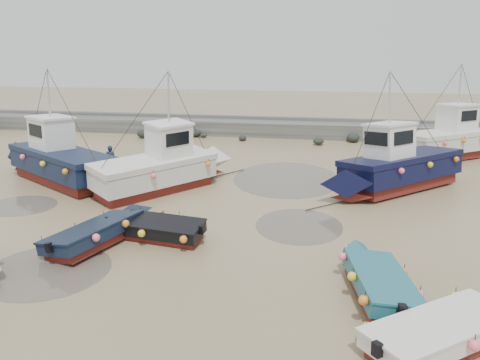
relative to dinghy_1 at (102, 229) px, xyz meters
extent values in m
plane|color=#9A8661|center=(3.26, 0.88, -0.54)|extent=(120.00, 120.00, 0.00)
cube|color=slate|center=(3.26, 22.88, 0.06)|extent=(60.00, 2.20, 1.20)
cube|color=slate|center=(3.26, 24.09, 0.78)|extent=(60.00, 0.60, 0.25)
ellipsoid|color=black|center=(8.36, 19.90, -0.25)|extent=(0.84, 0.86, 0.51)
ellipsoid|color=black|center=(11.06, 21.44, -0.20)|extent=(0.98, 1.07, 0.72)
ellipsoid|color=black|center=(17.42, 20.42, -0.27)|extent=(0.78, 0.90, 0.59)
ellipsoid|color=black|center=(-1.82, 21.34, -0.20)|extent=(0.99, 0.80, 0.58)
ellipsoid|color=black|center=(15.45, 20.65, -0.35)|extent=(0.54, 0.46, 0.30)
ellipsoid|color=black|center=(12.94, 20.85, -0.33)|extent=(0.61, 0.47, 0.46)
ellipsoid|color=black|center=(-1.05, 21.15, -0.33)|extent=(0.61, 0.53, 0.32)
ellipsoid|color=black|center=(14.25, 21.48, -0.31)|extent=(0.67, 0.55, 0.43)
ellipsoid|color=black|center=(-5.91, 20.22, -0.16)|extent=(1.09, 0.88, 0.72)
ellipsoid|color=black|center=(-3.99, 20.53, -0.31)|extent=(0.65, 0.60, 0.37)
ellipsoid|color=black|center=(12.72, 20.27, -0.23)|extent=(0.88, 0.64, 0.62)
ellipsoid|color=black|center=(2.34, 20.48, -0.32)|extent=(0.64, 0.62, 0.48)
ellipsoid|color=black|center=(11.10, 21.30, -0.35)|extent=(0.55, 0.45, 0.29)
cylinder|color=#585045|center=(-0.88, -2.58, -0.54)|extent=(4.40, 4.40, 0.01)
cylinder|color=#585045|center=(7.60, 3.02, -0.54)|extent=(3.77, 3.77, 0.01)
cylinder|color=#585045|center=(-5.85, 3.40, -0.54)|extent=(3.46, 3.46, 0.01)
cylinder|color=#585045|center=(6.58, 10.24, -0.54)|extent=(6.19, 6.19, 0.01)
cube|color=maroon|center=(-0.12, -0.35, -0.39)|extent=(2.62, 3.94, 0.30)
cube|color=black|center=(-0.12, -0.35, -0.02)|extent=(2.95, 4.28, 0.45)
pyramid|color=black|center=(0.66, 1.83, 0.43)|extent=(1.87, 1.25, 0.90)
cube|color=brown|center=(-0.12, -0.35, 0.15)|extent=(2.42, 3.58, 0.10)
cube|color=black|center=(-0.12, -0.35, 0.24)|extent=(3.05, 4.39, 0.07)
cube|color=black|center=(-0.81, -2.28, 0.16)|extent=(0.27, 0.24, 0.35)
cylinder|color=black|center=(0.97, 2.72, -0.51)|extent=(0.71, 1.90, 0.04)
sphere|color=orange|center=(-1.58, -1.49, 0.09)|extent=(0.30, 0.30, 0.30)
sphere|color=orange|center=(0.55, -1.42, 0.09)|extent=(0.30, 0.30, 0.30)
sphere|color=orange|center=(-1.05, -0.02, 0.09)|extent=(0.30, 0.30, 0.30)
sphere|color=orange|center=(1.07, 0.06, 0.09)|extent=(0.30, 0.30, 0.30)
sphere|color=orange|center=(-0.53, 1.45, 0.09)|extent=(0.30, 0.30, 0.30)
cube|color=maroon|center=(10.26, -2.61, -0.39)|extent=(1.86, 3.41, 0.30)
cube|color=#1E5E6C|center=(10.26, -2.61, -0.02)|extent=(2.13, 3.68, 0.45)
pyramid|color=#1E5E6C|center=(9.92, -0.56, 0.43)|extent=(1.68, 0.96, 0.90)
cube|color=brown|center=(10.26, -2.61, 0.15)|extent=(1.73, 3.08, 0.10)
cube|color=#1E5E6C|center=(10.26, -2.61, 0.24)|extent=(2.21, 3.77, 0.07)
cube|color=black|center=(10.56, -4.40, 0.16)|extent=(0.25, 0.21, 0.35)
cylinder|color=black|center=(9.77, 0.31, -0.51)|extent=(0.37, 1.98, 0.04)
sphere|color=orange|center=(9.59, -4.12, 0.09)|extent=(0.30, 0.30, 0.30)
sphere|color=orange|center=(11.27, -3.14, 0.09)|extent=(0.30, 0.30, 0.30)
sphere|color=orange|center=(9.36, -2.76, 0.09)|extent=(0.30, 0.30, 0.30)
sphere|color=orange|center=(11.05, -1.78, 0.09)|extent=(0.30, 0.30, 0.30)
sphere|color=orange|center=(9.13, -1.40, 0.09)|extent=(0.30, 0.30, 0.30)
cube|color=maroon|center=(11.57, -4.95, -0.39)|extent=(3.94, 3.42, 0.30)
cube|color=silver|center=(11.57, -4.95, -0.02)|extent=(4.32, 3.79, 0.45)
cube|color=brown|center=(11.57, -4.95, 0.15)|extent=(3.59, 3.13, 0.10)
cube|color=silver|center=(11.57, -4.95, 0.24)|extent=(4.43, 3.90, 0.07)
cube|color=black|center=(9.82, -6.25, 0.16)|extent=(0.28, 0.28, 0.35)
sphere|color=orange|center=(9.69, -5.19, 0.09)|extent=(0.30, 0.30, 0.30)
sphere|color=orange|center=(12.13, -5.70, 0.09)|extent=(0.30, 0.30, 0.30)
sphere|color=orange|center=(12.35, -3.22, 0.09)|extent=(0.30, 0.30, 0.30)
cube|color=maroon|center=(2.26, 0.61, -0.39)|extent=(3.25, 1.60, 0.30)
cube|color=black|center=(2.26, 0.61, -0.02)|extent=(3.51, 1.83, 0.45)
pyramid|color=black|center=(0.26, 0.93, 0.43)|extent=(0.91, 1.42, 0.90)
cube|color=brown|center=(2.26, 0.61, 0.15)|extent=(2.94, 1.49, 0.10)
cube|color=black|center=(2.26, 0.61, 0.24)|extent=(3.59, 1.90, 0.07)
cube|color=black|center=(3.98, 0.34, 0.16)|extent=(0.21, 0.25, 0.35)
cylinder|color=black|center=(-0.60, 1.07, -0.51)|extent=(1.98, 0.36, 0.04)
sphere|color=orange|center=(3.45, -0.37, 0.09)|extent=(0.30, 0.30, 0.30)
sphere|color=orange|center=(2.82, 1.31, 0.09)|extent=(0.30, 0.30, 0.30)
sphere|color=orange|center=(1.70, -0.09, 0.09)|extent=(0.30, 0.30, 0.30)
sphere|color=orange|center=(1.07, 1.59, 0.09)|extent=(0.30, 0.30, 0.30)
cube|color=maroon|center=(-5.81, 7.32, -0.27)|extent=(6.93, 5.45, 0.55)
cube|color=black|center=(-5.81, 7.32, 0.48)|extent=(7.56, 6.05, 0.95)
pyramid|color=black|center=(-9.37, 9.54, 1.18)|extent=(2.57, 2.94, 1.40)
cube|color=brown|center=(-5.81, 7.32, 1.00)|extent=(7.36, 5.87, 0.08)
cube|color=black|center=(-5.81, 7.32, 1.14)|extent=(7.73, 6.18, 0.30)
cube|color=white|center=(-6.65, 7.85, 2.11)|extent=(2.65, 2.59, 1.70)
cube|color=white|center=(-6.65, 7.85, 3.02)|extent=(2.86, 2.80, 0.12)
cube|color=black|center=(-7.52, 8.39, 2.36)|extent=(0.85, 1.33, 0.68)
cylinder|color=#B7B7B2|center=(-6.65, 7.85, 4.38)|extent=(0.10, 0.10, 2.60)
cylinder|color=black|center=(-10.34, 10.15, -0.51)|extent=(2.57, 1.63, 0.05)
sphere|color=#FF6B82|center=(-4.09, 4.59, 0.84)|extent=(0.30, 0.30, 0.30)
sphere|color=#FF6B82|center=(-3.58, 7.60, 0.84)|extent=(0.30, 0.30, 0.30)
sphere|color=#FF6B82|center=(-6.06, 5.82, 0.84)|extent=(0.30, 0.30, 0.30)
sphere|color=#FF6B82|center=(-5.55, 8.83, 0.84)|extent=(0.30, 0.30, 0.30)
sphere|color=#FF6B82|center=(-8.03, 7.05, 0.84)|extent=(0.30, 0.30, 0.30)
sphere|color=#FF6B82|center=(-7.52, 10.05, 0.84)|extent=(0.30, 0.30, 0.30)
cube|color=maroon|center=(-0.12, 6.55, -0.27)|extent=(5.23, 5.90, 0.55)
cube|color=silver|center=(-0.12, 6.55, 0.48)|extent=(5.76, 6.46, 0.95)
pyramid|color=silver|center=(2.23, 9.52, 1.18)|extent=(2.62, 2.49, 1.40)
cube|color=brown|center=(-0.12, 6.55, 1.00)|extent=(5.60, 6.29, 0.08)
cube|color=silver|center=(-0.12, 6.55, 1.14)|extent=(5.89, 6.60, 0.30)
cube|color=white|center=(0.42, 7.24, 2.11)|extent=(2.46, 2.53, 1.70)
cube|color=white|center=(0.42, 7.24, 3.02)|extent=(2.66, 2.73, 0.12)
cube|color=black|center=(1.06, 8.04, 2.36)|extent=(1.07, 0.86, 0.68)
cylinder|color=#B7B7B2|center=(0.42, 7.24, 4.38)|extent=(0.10, 0.10, 2.60)
cylinder|color=black|center=(2.91, 10.37, -0.51)|extent=(1.90, 2.38, 0.05)
sphere|color=#FF6B82|center=(-2.69, 5.29, 0.84)|extent=(0.30, 0.30, 0.30)
sphere|color=#FF6B82|center=(0.31, 5.11, 0.84)|extent=(0.30, 0.30, 0.30)
sphere|color=#FF6B82|center=(-0.55, 7.98, 0.84)|extent=(0.30, 0.30, 0.30)
sphere|color=#FF6B82|center=(2.44, 7.80, 0.84)|extent=(0.30, 0.30, 0.30)
cube|color=maroon|center=(12.82, 9.25, -0.27)|extent=(6.28, 5.91, 0.55)
cube|color=black|center=(12.82, 9.25, 0.48)|extent=(6.89, 6.51, 0.95)
pyramid|color=black|center=(9.80, 6.58, 1.18)|extent=(2.74, 2.83, 1.40)
cube|color=brown|center=(12.82, 9.25, 1.00)|extent=(6.70, 6.33, 0.08)
cube|color=black|center=(12.82, 9.25, 1.14)|extent=(7.04, 6.65, 0.30)
cube|color=white|center=(12.11, 8.62, 2.11)|extent=(2.67, 2.65, 1.70)
cube|color=white|center=(12.11, 8.62, 3.02)|extent=(2.88, 2.86, 0.12)
cube|color=black|center=(11.35, 7.95, 2.36)|extent=(1.03, 1.16, 0.68)
cylinder|color=#B7B7B2|center=(12.11, 8.62, 4.38)|extent=(0.10, 0.10, 2.60)
cylinder|color=black|center=(8.96, 5.83, -0.51)|extent=(2.28, 2.03, 0.05)
sphere|color=#FF6B82|center=(15.81, 10.06, 0.84)|extent=(0.30, 0.30, 0.30)
sphere|color=#FF6B82|center=(13.15, 11.39, 0.84)|extent=(0.30, 0.30, 0.30)
sphere|color=#FF6B82|center=(14.15, 8.59, 0.84)|extent=(0.30, 0.30, 0.30)
sphere|color=#FF6B82|center=(11.49, 9.92, 0.84)|extent=(0.30, 0.30, 0.30)
sphere|color=#FF6B82|center=(12.49, 7.12, 0.84)|extent=(0.30, 0.30, 0.30)
sphere|color=#FF6B82|center=(9.83, 8.45, 0.84)|extent=(0.30, 0.30, 0.30)
cube|color=maroon|center=(16.87, 16.88, -0.27)|extent=(6.12, 5.18, 0.55)
cube|color=silver|center=(16.87, 16.88, 0.48)|extent=(6.69, 5.75, 0.95)
cube|color=brown|center=(16.87, 16.88, 1.00)|extent=(6.52, 5.58, 0.08)
cube|color=silver|center=(16.87, 16.88, 1.14)|extent=(6.84, 5.87, 0.30)
cube|color=white|center=(17.58, 17.37, 2.11)|extent=(2.70, 2.66, 1.70)
cube|color=white|center=(17.58, 17.37, 3.02)|extent=(2.91, 2.87, 0.12)
cube|color=black|center=(18.42, 17.94, 2.36)|extent=(0.93, 1.33, 0.68)
cylinder|color=#B7B7B2|center=(17.58, 17.37, 4.38)|extent=(0.10, 0.10, 2.60)
sphere|color=#FF6B82|center=(13.99, 16.65, 0.84)|extent=(0.30, 0.30, 0.30)
sphere|color=#FF6B82|center=(16.31, 14.74, 0.84)|extent=(0.30, 0.30, 0.30)
sphere|color=#FF6B82|center=(15.37, 17.60, 0.84)|extent=(0.30, 0.30, 0.30)
sphere|color=#FF6B82|center=(17.69, 15.69, 0.84)|extent=(0.30, 0.30, 0.30)
sphere|color=#FF6B82|center=(16.75, 18.54, 0.84)|extent=(0.30, 0.30, 0.30)
sphere|color=#FF6B82|center=(18.12, 19.49, 0.84)|extent=(0.30, 0.30, 0.30)
imported|color=#1A253D|center=(-3.84, 9.37, -0.54)|extent=(0.74, 0.58, 1.78)
camera|label=1|loc=(8.15, -15.99, 7.10)|focal=35.00mm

